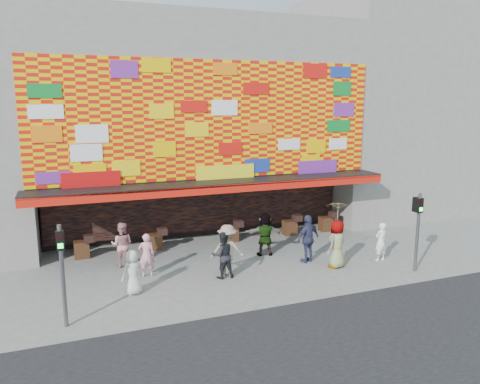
{
  "coord_description": "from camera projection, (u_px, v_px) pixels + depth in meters",
  "views": [
    {
      "loc": [
        -5.99,
        -14.83,
        6.31
      ],
      "look_at": [
        0.45,
        2.0,
        2.82
      ],
      "focal_mm": 35.0,
      "sensor_mm": 36.0,
      "label": 1
    }
  ],
  "objects": [
    {
      "name": "ground",
      "position": [
        248.0,
        279.0,
        16.9
      ],
      "size": [
        90.0,
        90.0,
        0.0
      ],
      "primitive_type": "plane",
      "color": "slate",
      "rests_on": "ground"
    },
    {
      "name": "road_strip",
      "position": [
        352.0,
        375.0,
        10.94
      ],
      "size": [
        30.0,
        8.0,
        0.02
      ],
      "primitive_type": "cube",
      "color": "black",
      "rests_on": "ground"
    },
    {
      "name": "shop_building",
      "position": [
        188.0,
        123.0,
        23.4
      ],
      "size": [
        15.2,
        9.4,
        10.0
      ],
      "color": "gray",
      "rests_on": "ground"
    },
    {
      "name": "neighbor_right",
      "position": [
        402.0,
        107.0,
        27.65
      ],
      "size": [
        11.0,
        8.0,
        12.0
      ],
      "primitive_type": "cube",
      "color": "gray",
      "rests_on": "ground"
    },
    {
      "name": "signal_left",
      "position": [
        62.0,
        264.0,
        12.99
      ],
      "size": [
        0.22,
        0.2,
        3.0
      ],
      "color": "#59595B",
      "rests_on": "ground"
    },
    {
      "name": "signal_right",
      "position": [
        418.0,
        223.0,
        17.35
      ],
      "size": [
        0.22,
        0.2,
        3.0
      ],
      "color": "#59595B",
      "rests_on": "ground"
    },
    {
      "name": "ped_a",
      "position": [
        133.0,
        272.0,
        15.45
      ],
      "size": [
        0.85,
        0.67,
        1.52
      ],
      "primitive_type": "imported",
      "rotation": [
        0.0,
        0.0,
        3.42
      ],
      "color": "silver",
      "rests_on": "ground"
    },
    {
      "name": "ped_b",
      "position": [
        147.0,
        255.0,
        17.06
      ],
      "size": [
        0.63,
        0.45,
        1.61
      ],
      "primitive_type": "imported",
      "rotation": [
        0.0,
        0.0,
        3.02
      ],
      "color": "pink",
      "rests_on": "ground"
    },
    {
      "name": "ped_c",
      "position": [
        223.0,
        255.0,
        16.88
      ],
      "size": [
        0.84,
        0.66,
        1.72
      ],
      "primitive_type": "imported",
      "rotation": [
        0.0,
        0.0,
        3.14
      ],
      "color": "black",
      "rests_on": "ground"
    },
    {
      "name": "ped_d",
      "position": [
        227.0,
        250.0,
        17.07
      ],
      "size": [
        1.41,
        1.09,
        1.93
      ],
      "primitive_type": "imported",
      "rotation": [
        0.0,
        0.0,
        2.81
      ],
      "color": "gray",
      "rests_on": "ground"
    },
    {
      "name": "ped_e",
      "position": [
        308.0,
        239.0,
        18.54
      ],
      "size": [
        1.22,
        0.79,
        1.92
      ],
      "primitive_type": "imported",
      "rotation": [
        0.0,
        0.0,
        3.45
      ],
      "color": "#303455",
      "rests_on": "ground"
    },
    {
      "name": "ped_f",
      "position": [
        265.0,
        234.0,
        19.38
      ],
      "size": [
        1.76,
        0.97,
        1.81
      ],
      "primitive_type": "imported",
      "rotation": [
        0.0,
        0.0,
        2.87
      ],
      "color": "gray",
      "rests_on": "ground"
    },
    {
      "name": "ped_g",
      "position": [
        337.0,
        244.0,
        17.93
      ],
      "size": [
        1.08,
        0.91,
        1.88
      ],
      "primitive_type": "imported",
      "rotation": [
        0.0,
        0.0,
        3.54
      ],
      "color": "gray",
      "rests_on": "ground"
    },
    {
      "name": "ped_h",
      "position": [
        381.0,
        242.0,
        18.75
      ],
      "size": [
        0.62,
        0.45,
        1.57
      ],
      "primitive_type": "imported",
      "rotation": [
        0.0,
        0.0,
        3.29
      ],
      "color": "white",
      "rests_on": "ground"
    },
    {
      "name": "ped_i",
      "position": [
        122.0,
        245.0,
        18.04
      ],
      "size": [
        1.03,
        0.92,
        1.76
      ],
      "primitive_type": "imported",
      "rotation": [
        0.0,
        0.0,
        2.78
      ],
      "color": "#CC8488",
      "rests_on": "ground"
    },
    {
      "name": "parasol",
      "position": [
        338.0,
        214.0,
        17.7
      ],
      "size": [
        1.18,
        1.19,
        1.82
      ],
      "color": "beige",
      "rests_on": "ground"
    }
  ]
}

